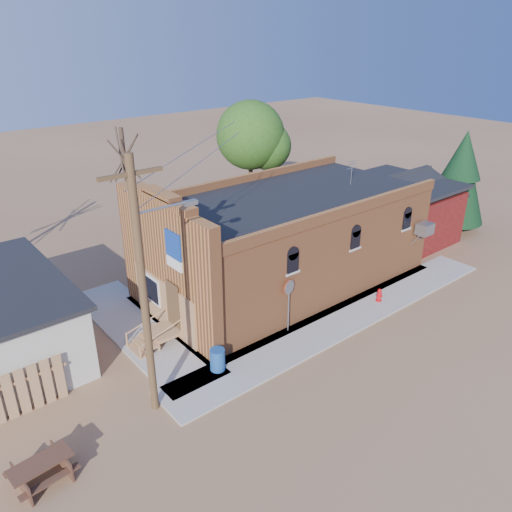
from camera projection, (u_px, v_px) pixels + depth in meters
ground at (339, 339)px, 21.41m from camera, size 120.00×120.00×0.00m
sidewalk_south at (346, 318)px, 22.90m from camera, size 19.00×2.20×0.08m
sidewalk_west at (140, 330)px, 21.99m from camera, size 2.60×10.00×0.08m
brick_bar at (283, 241)px, 25.26m from camera, size 16.40×7.97×6.30m
red_shed at (400, 203)px, 30.98m from camera, size 5.40×6.40×4.30m
utility_pole at (144, 287)px, 15.58m from camera, size 3.12×0.26×9.00m
tree_bare_near at (124, 157)px, 26.37m from camera, size 2.80×2.80×7.65m
tree_leafy at (250, 135)px, 31.93m from camera, size 4.40×4.40×8.15m
evergreen_tree at (461, 175)px, 31.64m from camera, size 3.60×3.60×6.50m
fire_hydrant at (379, 295)px, 24.12m from camera, size 0.39×0.38×0.66m
stop_sign at (289, 292)px, 21.09m from camera, size 0.67×0.20×2.48m
trash_barrel at (217, 360)px, 19.19m from camera, size 0.71×0.71×0.90m
picnic_table at (41, 469)px, 14.49m from camera, size 1.86×1.47×0.73m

